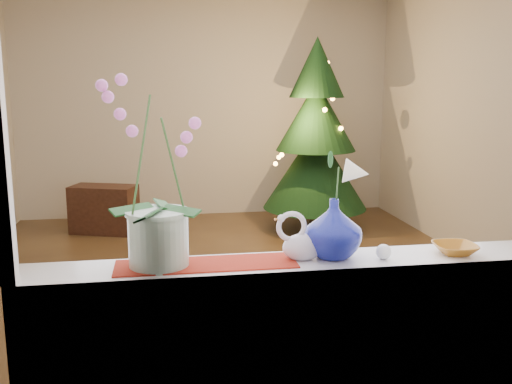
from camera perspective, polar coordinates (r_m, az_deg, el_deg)
ground at (r=4.80m, az=-2.40°, el=-8.80°), size 5.00×5.00×0.00m
wall_back at (r=7.01m, az=-4.97°, el=8.66°), size 4.50×0.10×2.70m
wall_front at (r=2.07m, az=5.64°, el=3.52°), size 4.50×0.10×2.70m
wall_right at (r=5.28m, az=22.68°, el=7.17°), size 0.10×5.00×2.70m
window_apron at (r=2.40m, az=4.96°, el=-18.43°), size 2.20×0.08×0.88m
windowsill at (r=2.30m, az=4.60°, el=-7.27°), size 2.20×0.26×0.04m
window_frame at (r=2.09m, az=5.61°, el=13.20°), size 2.22×0.06×1.60m
runner at (r=2.23m, az=-4.99°, el=-7.20°), size 0.70×0.20×0.01m
orchid_pot at (r=2.16m, az=-9.95°, el=1.88°), size 0.27×0.27×0.73m
swan at (r=2.27m, az=4.69°, el=-4.49°), size 0.22×0.11×0.19m
blue_vase at (r=2.30m, az=7.76°, el=-3.19°), size 0.27×0.27×0.28m
lily at (r=2.26m, az=7.92°, el=2.76°), size 0.15×0.09×0.21m
paperweight at (r=2.34m, az=12.63°, el=-5.86°), size 0.08×0.08×0.06m
amber_dish at (r=2.50m, az=19.27°, el=-5.44°), size 0.16×0.16×0.04m
xmas_tree at (r=6.29m, az=6.00°, el=5.67°), size 1.35×1.35×2.10m
side_table at (r=6.43m, az=-14.94°, el=-1.68°), size 0.77×0.55×0.52m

